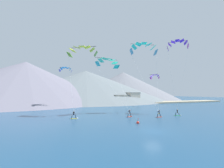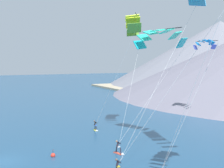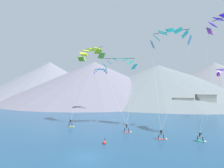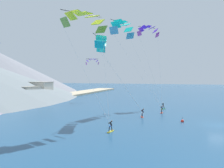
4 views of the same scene
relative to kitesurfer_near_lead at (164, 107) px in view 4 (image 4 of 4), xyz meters
name	(u,v)px [view 4 (image 4 of 4)]	position (x,y,z in m)	size (l,w,h in m)	color
ground_plane	(217,125)	(-15.38, -9.84, -0.46)	(400.00, 400.00, 0.00)	navy
kitesurfer_near_lead	(164,107)	(0.00, 0.00, 0.00)	(1.66, 1.32, 1.66)	#33B266
kitesurfer_near_trail	(162,110)	(-5.92, -0.14, 0.07)	(1.76, 0.61, 1.75)	#E54C33
kitesurfer_mid_center	(142,114)	(-12.11, 3.02, 0.10)	(1.78, 0.83, 1.78)	#E54C33
kitesurfer_far_left	(111,128)	(-24.81, 5.20, 0.07)	(1.78, 0.65, 1.76)	yellow
parafoil_kite_near_lead	(148,30)	(5.23, 4.66, 20.02)	(7.97, 7.26, 20.41)	purple
parafoil_kite_near_trail	(123,27)	(-3.64, 9.44, 19.29)	(8.70, 11.46, 19.78)	#3A91C2
parafoil_kite_mid_center	(101,42)	(-14.98, 10.51, 14.12)	(8.05, 9.68, 14.31)	#14B5BE
parafoil_kite_far_left	(85,19)	(-22.29, 10.48, 16.67)	(8.10, 7.94, 16.95)	#5B9633
parafoil_kite_distant_low_drift	(92,61)	(11.72, 24.00, 12.67)	(2.78, 4.34, 2.07)	#892096
race_marker_buoy	(182,121)	(-14.61, -4.49, -0.30)	(0.56, 0.56, 1.02)	red
shore_building_quay_east	(41,90)	(12.73, 44.64, 2.59)	(6.08, 6.63, 6.07)	beige
shore_building_quay_west	(26,94)	(4.15, 44.24, 1.95)	(7.51, 6.75, 4.79)	beige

